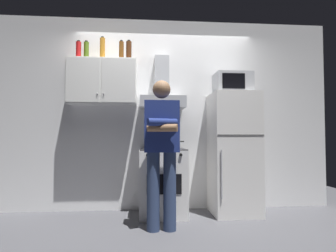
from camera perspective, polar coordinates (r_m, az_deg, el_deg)
ground_plane at (r=3.58m, az=0.00°, el=-18.72°), size 7.00×7.00×0.00m
back_wall_tiled at (r=4.05m, az=-0.70°, el=2.49°), size 4.80×0.10×2.70m
upper_cabinet at (r=3.91m, az=-13.14°, el=8.64°), size 0.90×0.37×0.60m
stove_oven at (r=3.72m, az=-1.11°, el=-11.25°), size 0.60×0.62×0.87m
range_hood at (r=3.85m, az=-1.21°, el=6.45°), size 0.60×0.44×0.75m
refrigerator at (r=3.86m, az=13.17°, el=-5.39°), size 0.60×0.62×1.60m
microwave at (r=3.94m, az=12.95°, el=8.40°), size 0.48×0.37×0.28m
person_standing at (r=3.07m, az=-1.31°, el=-4.38°), size 0.38×0.33×1.64m
cooking_pot at (r=3.57m, az=1.11°, el=-3.71°), size 0.27×0.17×0.10m
bottle_soda_red at (r=4.05m, az=-17.75°, el=14.43°), size 0.07×0.07×0.25m
bottle_rum_dark at (r=3.96m, az=-7.97°, el=14.91°), size 0.07×0.07×0.28m
bottle_beer_brown at (r=3.97m, az=-9.47°, el=14.85°), size 0.06×0.06×0.27m
bottle_liquor_amber at (r=4.05m, az=-13.20°, el=14.94°), size 0.07×0.07×0.33m
bottle_olive_oil at (r=4.04m, az=-16.28°, el=14.47°), size 0.07×0.07×0.26m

